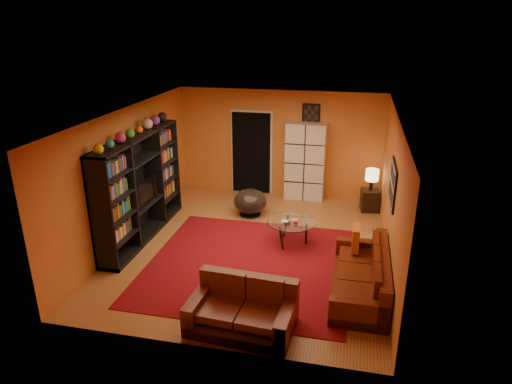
% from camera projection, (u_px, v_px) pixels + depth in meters
% --- Properties ---
extents(floor, '(6.00, 6.00, 0.00)m').
position_uv_depth(floor, '(252.00, 246.00, 8.93)').
color(floor, '#925B2D').
rests_on(floor, ground).
extents(ceiling, '(6.00, 6.00, 0.00)m').
position_uv_depth(ceiling, '(252.00, 114.00, 8.00)').
color(ceiling, white).
rests_on(ceiling, wall_back).
extents(wall_back, '(6.00, 0.00, 6.00)m').
position_uv_depth(wall_back, '(279.00, 143.00, 11.20)').
color(wall_back, '#C46A2B').
rests_on(wall_back, floor).
extents(wall_front, '(6.00, 0.00, 6.00)m').
position_uv_depth(wall_front, '(199.00, 263.00, 5.73)').
color(wall_front, '#C46A2B').
rests_on(wall_front, floor).
extents(wall_left, '(0.00, 6.00, 6.00)m').
position_uv_depth(wall_left, '(128.00, 175.00, 8.97)').
color(wall_left, '#C46A2B').
rests_on(wall_left, floor).
extents(wall_right, '(0.00, 6.00, 6.00)m').
position_uv_depth(wall_right, '(391.00, 194.00, 7.96)').
color(wall_right, '#C46A2B').
rests_on(wall_right, floor).
extents(rug, '(3.60, 3.60, 0.01)m').
position_uv_depth(rug, '(249.00, 264.00, 8.27)').
color(rug, '#600B12').
rests_on(rug, floor).
extents(doorway, '(0.95, 0.10, 2.04)m').
position_uv_depth(doorway, '(251.00, 153.00, 11.41)').
color(doorway, black).
rests_on(doorway, floor).
extents(wall_art_right, '(0.03, 1.00, 0.70)m').
position_uv_depth(wall_art_right, '(393.00, 184.00, 7.59)').
color(wall_art_right, black).
rests_on(wall_art_right, wall_right).
extents(wall_art_back, '(0.42, 0.03, 0.52)m').
position_uv_depth(wall_art_back, '(311.00, 115.00, 10.77)').
color(wall_art_back, black).
rests_on(wall_art_back, wall_back).
extents(entertainment_unit, '(0.45, 3.00, 2.10)m').
position_uv_depth(entertainment_unit, '(140.00, 187.00, 9.02)').
color(entertainment_unit, black).
rests_on(entertainment_unit, floor).
extents(tv, '(0.87, 0.11, 0.50)m').
position_uv_depth(tv, '(142.00, 192.00, 9.01)').
color(tv, black).
rests_on(tv, entertainment_unit).
extents(sofa, '(0.86, 2.10, 0.85)m').
position_uv_depth(sofa, '(365.00, 277.00, 7.33)').
color(sofa, '#491509').
rests_on(sofa, rug).
extents(loveseat, '(1.54, 0.99, 0.85)m').
position_uv_depth(loveseat, '(243.00, 308.00, 6.54)').
color(loveseat, '#491509').
rests_on(loveseat, rug).
extents(throw_pillow, '(0.12, 0.42, 0.42)m').
position_uv_depth(throw_pillow, '(356.00, 238.00, 7.87)').
color(throw_pillow, '#CE6416').
rests_on(throw_pillow, sofa).
extents(coffee_table, '(0.96, 0.96, 0.48)m').
position_uv_depth(coffee_table, '(291.00, 224.00, 8.87)').
color(coffee_table, silver).
rests_on(coffee_table, floor).
extents(storage_cabinet, '(0.95, 0.43, 1.88)m').
position_uv_depth(storage_cabinet, '(305.00, 161.00, 11.01)').
color(storage_cabinet, silver).
rests_on(storage_cabinet, floor).
extents(bowl_chair, '(0.75, 0.75, 0.61)m').
position_uv_depth(bowl_chair, '(250.00, 202.00, 10.25)').
color(bowl_chair, black).
rests_on(bowl_chair, floor).
extents(side_table, '(0.45, 0.45, 0.50)m').
position_uv_depth(side_table, '(370.00, 200.00, 10.52)').
color(side_table, black).
rests_on(side_table, floor).
extents(table_lamp, '(0.30, 0.30, 0.50)m').
position_uv_depth(table_lamp, '(372.00, 176.00, 10.31)').
color(table_lamp, black).
rests_on(table_lamp, side_table).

